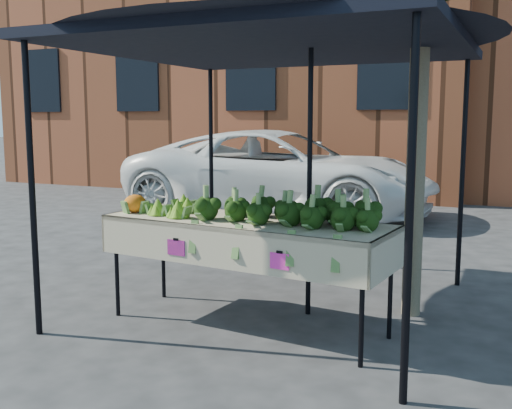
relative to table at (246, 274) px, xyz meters
name	(u,v)px	position (x,y,z in m)	size (l,w,h in m)	color
ground	(227,328)	(-0.12, -0.12, -0.45)	(90.00, 90.00, 0.00)	#262629
table	(246,274)	(0.00, 0.00, 0.00)	(2.47, 1.02, 0.90)	#BFB08C
canopy	(276,158)	(0.01, 0.60, 0.92)	(3.16, 3.16, 2.74)	black
broccoli_heap	(288,206)	(0.36, 0.03, 0.58)	(1.54, 0.57, 0.26)	black
romanesco_cluster	(178,203)	(-0.67, 0.04, 0.55)	(0.43, 0.57, 0.20)	#83B128
cauliflower_pair	(135,202)	(-1.05, -0.05, 0.54)	(0.20, 0.20, 0.18)	orange
vehicle	(281,60)	(-1.97, 5.57, 2.29)	(2.53, 1.52, 5.48)	white
street_tree	(420,42)	(1.19, 0.89, 1.90)	(2.38, 2.38, 4.70)	#1E4C14
building_left	(262,21)	(-5.12, 11.88, 4.05)	(12.00, 8.00, 9.00)	brown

